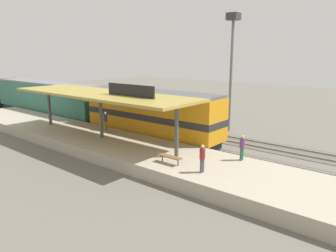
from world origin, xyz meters
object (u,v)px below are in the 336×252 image
Objects in this scene: freight_car at (140,106)px; person_walking at (105,120)px; passenger_carriage_front at (46,98)px; light_mast at (232,48)px; person_boarding at (242,146)px; platform_bench at (170,157)px; locomotive at (151,114)px; person_waiting at (202,157)px.

person_walking is (-7.21, -2.67, -0.12)m from freight_car.
light_mast reaches higher than passenger_carriage_front.
person_boarding is (-2.47, -28.43, -0.46)m from passenger_carriage_front.
person_walking is 13.71m from person_boarding.
freight_car is 12.14m from light_mast.
platform_bench is 4.84m from person_boarding.
passenger_carriage_front is at bearing 76.59° from platform_bench.
locomotive reaches higher than person_waiting.
platform_bench is 0.12× the size of locomotive.
freight_car is at bearing 20.30° from person_walking.
freight_car reaches higher than person_waiting.
freight_car is 7.02× the size of person_boarding.
person_waiting is (-10.62, -15.60, -0.12)m from freight_car.
freight_car is 7.69m from person_walking.
locomotive is (6.00, 7.17, 1.07)m from platform_bench.
platform_bench is 0.14× the size of freight_car.
person_boarding is at bearing -94.96° from passenger_carriage_front.
passenger_carriage_front is at bearing 110.89° from freight_car.
person_boarding is at bearing -113.34° from freight_car.
person_boarding is at bearing -12.47° from person_waiting.
passenger_carriage_front is at bearing 90.00° from locomotive.
person_boarding is (3.55, -0.79, 0.00)m from person_waiting.
locomotive is 1.20× the size of freight_car.
light_mast is 6.84× the size of person_waiting.
person_boarding is (-10.27, -6.59, -6.54)m from light_mast.
person_boarding is at bearing -89.39° from person_walking.
person_waiting and person_walking have the same top height.
freight_car is 18.87m from person_waiting.
passenger_carriage_front reaches higher than person_waiting.
platform_bench is at bearing -129.92° from locomotive.
person_waiting and person_boarding have the same top height.
person_waiting is at bearing -121.96° from locomotive.
person_waiting is at bearing 167.53° from person_boarding.
person_walking is at bearing 75.24° from person_waiting.
locomotive is 7.53m from freight_car.
freight_car is 7.02× the size of person_waiting.
person_boarding is at bearing -103.31° from locomotive.
person_boarding is (3.53, -3.26, 0.51)m from platform_bench.
locomotive reaches higher than person_walking.
passenger_carriage_front reaches higher than person_walking.
locomotive is at bearing -51.44° from person_walking.
person_boarding is (-2.47, -10.43, -0.56)m from locomotive.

